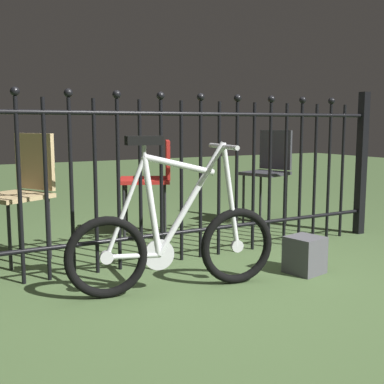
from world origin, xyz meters
name	(u,v)px	position (x,y,z in m)	size (l,w,h in m)	color
ground_plane	(233,283)	(0.00, 0.00, 0.00)	(20.00, 20.00, 0.00)	#435C33
iron_fence	(178,174)	(-0.06, 0.60, 0.62)	(3.55, 0.07, 1.23)	black
bicycle	(174,240)	(-0.37, 0.05, 0.30)	(1.24, 0.40, 0.90)	black
chair_tan	(23,184)	(-0.99, 1.20, 0.54)	(0.56, 0.56, 0.89)	black
chair_red	(153,175)	(0.11, 1.39, 0.53)	(0.56, 0.56, 0.82)	black
chair_charcoal	(270,166)	(1.33, 1.35, 0.56)	(0.47, 0.46, 0.90)	black
display_crate	(305,255)	(0.52, -0.06, 0.12)	(0.21, 0.21, 0.24)	#4C4C51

